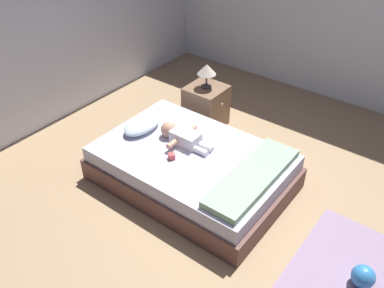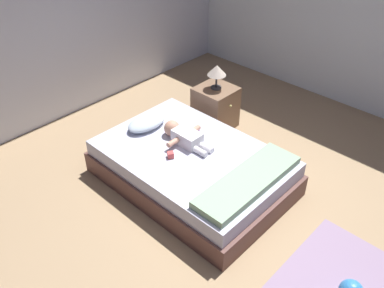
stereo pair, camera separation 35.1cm
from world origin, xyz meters
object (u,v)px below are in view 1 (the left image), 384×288
(baby, at_px, (181,136))
(lamp, at_px, (207,70))
(bed, at_px, (192,168))
(nightstand, at_px, (206,106))
(toy_ball, at_px, (363,276))
(toy_block, at_px, (172,156))
(pillow, at_px, (142,125))
(toothbrush, at_px, (189,128))

(baby, height_order, lamp, lamp)
(bed, height_order, nightstand, nightstand)
(bed, xyz_separation_m, toy_ball, (-0.17, -1.87, -0.09))
(nightstand, distance_m, toy_block, 1.30)
(nightstand, relative_size, toy_ball, 2.82)
(nightstand, relative_size, toy_block, 6.51)
(pillow, height_order, baby, baby)
(lamp, xyz_separation_m, toy_ball, (-1.17, -2.42, -0.67))
(pillow, relative_size, toy_block, 5.73)
(pillow, xyz_separation_m, nightstand, (1.00, -0.14, -0.19))
(bed, bearing_deg, toothbrush, 42.06)
(toy_ball, distance_m, toy_block, 1.99)
(bed, relative_size, baby, 3.18)
(bed, xyz_separation_m, toy_block, (-0.21, 0.09, 0.24))
(toothbrush, xyz_separation_m, lamp, (0.68, 0.26, 0.36))
(bed, relative_size, pillow, 4.11)
(toothbrush, distance_m, toy_ball, 2.23)
(nightstand, distance_m, lamp, 0.50)
(bed, distance_m, pillow, 0.73)
(baby, xyz_separation_m, toothbrush, (0.24, 0.09, -0.06))
(bed, relative_size, toy_block, 23.57)
(pillow, bearing_deg, baby, -80.48)
(toothbrush, relative_size, toy_block, 1.77)
(toothbrush, bearing_deg, lamp, 20.76)
(toy_ball, bearing_deg, toothbrush, 77.34)
(baby, xyz_separation_m, nightstand, (0.92, 0.34, -0.20))
(baby, bearing_deg, lamp, 20.46)
(toy_block, bearing_deg, toy_ball, -88.78)
(bed, xyz_separation_m, lamp, (1.00, 0.54, 0.57))
(bed, xyz_separation_m, pillow, (-0.01, 0.68, 0.26))
(lamp, height_order, toy_block, lamp)
(toothbrush, distance_m, toy_block, 0.56)
(baby, bearing_deg, toy_ball, -96.74)
(pillow, xyz_separation_m, lamp, (1.00, -0.14, 0.31))
(pillow, relative_size, lamp, 1.58)
(lamp, distance_m, toy_block, 1.33)
(bed, distance_m, lamp, 1.27)
(toy_ball, xyz_separation_m, toy_block, (-0.04, 1.97, 0.33))
(toothbrush, bearing_deg, pillow, 128.87)
(pillow, distance_m, lamp, 1.06)
(nightstand, height_order, toy_ball, nightstand)
(bed, height_order, lamp, lamp)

